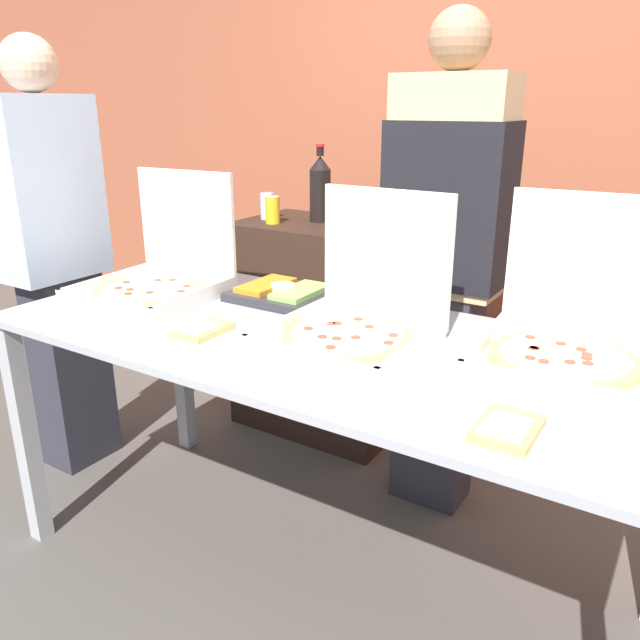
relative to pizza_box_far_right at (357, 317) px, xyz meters
The scene contains 15 objects.
ground_plane 0.96m from the pizza_box_far_right, behind, with size 16.00×16.00×0.00m, color #514C47.
brick_wall_behind 1.75m from the pizza_box_far_right, 93.95° to the left, with size 10.00×0.06×2.80m.
buffet_table 0.22m from the pizza_box_far_right, behind, with size 2.08×0.88×0.88m.
pizza_box_far_right is the anchor object (origin of this frame).
pizza_box_near_left 0.83m from the pizza_box_far_right, behind, with size 0.46×0.47×0.43m.
pizza_box_far_left 0.58m from the pizza_box_far_right, 16.72° to the left, with size 0.46×0.47×0.43m.
paper_plate_front_left 0.47m from the pizza_box_far_right, 154.33° to the right, with size 0.23×0.23×0.03m.
paper_plate_front_center 0.62m from the pizza_box_far_right, 30.44° to the right, with size 0.20×0.20×0.03m.
veggie_tray 0.49m from the pizza_box_far_right, 151.74° to the left, with size 0.34×0.29×0.05m.
sideboard_podium 1.24m from the pizza_box_far_right, 126.98° to the left, with size 0.78×0.51×1.02m.
soda_bottle 1.23m from the pizza_box_far_right, 127.44° to the left, with size 0.10×0.10×0.35m.
soda_can_silver 1.32m from the pizza_box_far_right, 138.17° to the left, with size 0.07×0.07×0.12m.
soda_can_colored 1.20m from the pizza_box_far_right, 138.11° to the left, with size 0.07×0.07×0.12m.
person_server_vest 0.63m from the pizza_box_far_right, 88.40° to the left, with size 0.42×0.24×1.84m.
person_guest_cap 1.45m from the pizza_box_far_right, behind, with size 0.22×0.40×1.79m.
Camera 1 is at (0.94, -1.48, 1.53)m, focal length 35.00 mm.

